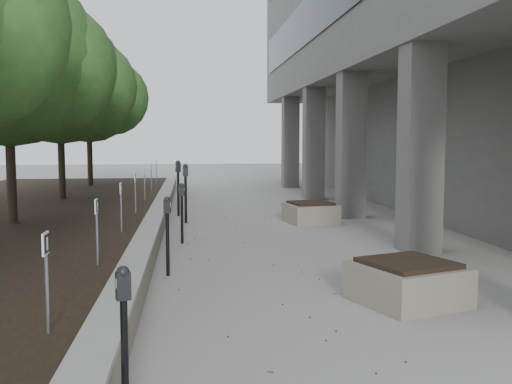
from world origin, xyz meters
TOP-DOWN VIEW (x-y plane):
  - retaining_wall at (-1.82, 9.00)m, footprint 0.39×26.00m
  - crabapple_tree_3 at (-4.80, 8.00)m, footprint 4.60×4.00m
  - crabapple_tree_4 at (-4.80, 13.00)m, footprint 4.60×4.00m
  - crabapple_tree_5 at (-4.80, 18.00)m, footprint 4.60×4.00m
  - parking_sign_2 at (-2.35, 0.50)m, footprint 0.04×0.22m
  - parking_sign_3 at (-2.35, 3.50)m, footprint 0.04×0.22m
  - parking_sign_4 at (-2.35, 6.50)m, footprint 0.04×0.22m
  - parking_sign_5 at (-2.35, 9.50)m, footprint 0.04×0.22m
  - parking_sign_6 at (-2.35, 12.50)m, footprint 0.04×0.22m
  - parking_sign_7 at (-2.35, 15.50)m, footprint 0.04×0.22m
  - parking_sign_8 at (-2.35, 18.50)m, footprint 0.04×0.22m
  - parking_meter_1 at (-1.53, -0.60)m, footprint 0.15×0.12m
  - parking_meter_2 at (-1.39, 4.44)m, footprint 0.14×0.11m
  - parking_meter_3 at (-1.20, 7.35)m, footprint 0.13×0.10m
  - parking_meter_4 at (-1.15, 10.35)m, footprint 0.17×0.13m
  - parking_meter_5 at (-1.36, 11.78)m, footprint 0.18×0.16m
  - planter_front at (1.87, 2.48)m, footprint 1.60×1.60m
  - planter_back at (2.08, 10.01)m, footprint 1.39×1.39m
  - berry_scatter at (-0.10, 5.00)m, footprint 3.30×14.10m

SIDE VIEW (x-z plane):
  - berry_scatter at x=-0.10m, z-range 0.00..0.02m
  - retaining_wall at x=-1.82m, z-range 0.00..0.50m
  - planter_back at x=2.08m, z-range 0.00..0.55m
  - planter_front at x=1.87m, z-range 0.00..0.58m
  - parking_meter_1 at x=-1.53m, z-range 0.00..1.27m
  - parking_meter_3 at x=-1.20m, z-range 0.00..1.28m
  - parking_meter_2 at x=-1.39m, z-range 0.00..1.29m
  - parking_meter_4 at x=-1.15m, z-range 0.00..1.54m
  - parking_meter_5 at x=-1.36m, z-range 0.00..1.58m
  - parking_sign_2 at x=-2.35m, z-range 0.40..1.36m
  - parking_sign_3 at x=-2.35m, z-range 0.40..1.36m
  - parking_sign_4 at x=-2.35m, z-range 0.40..1.36m
  - parking_sign_5 at x=-2.35m, z-range 0.40..1.36m
  - parking_sign_6 at x=-2.35m, z-range 0.40..1.36m
  - parking_sign_7 at x=-2.35m, z-range 0.40..1.36m
  - parking_sign_8 at x=-2.35m, z-range 0.40..1.36m
  - crabapple_tree_3 at x=-4.80m, z-range 0.40..5.84m
  - crabapple_tree_4 at x=-4.80m, z-range 0.40..5.84m
  - crabapple_tree_5 at x=-4.80m, z-range 0.40..5.84m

